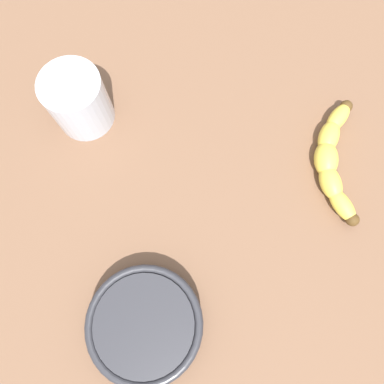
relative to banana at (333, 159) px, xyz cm
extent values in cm
cube|color=brown|center=(-9.22, -16.66, -3.36)|extent=(120.00, 120.00, 3.00)
ellipsoid|color=yellow|center=(-5.92, 4.56, 0.00)|extent=(5.11, 6.43, 2.67)
ellipsoid|color=yellow|center=(-3.61, 1.43, 0.00)|extent=(6.39, 6.42, 3.19)
ellipsoid|color=yellow|center=(-0.50, -0.92, 0.00)|extent=(6.93, 6.07, 3.71)
ellipsoid|color=yellow|center=(3.15, -2.27, 0.00)|extent=(6.40, 4.34, 3.19)
ellipsoid|color=yellow|center=(7.04, -2.52, 0.00)|extent=(6.07, 3.15, 2.67)
sphere|color=#513819|center=(-7.16, 6.90, 0.00)|extent=(2.04, 2.04, 2.04)
sphere|color=#513819|center=(9.67, -2.30, 0.00)|extent=(2.04, 2.04, 2.04)
cylinder|color=silver|center=(-24.82, -32.92, 3.08)|extent=(9.48, 9.48, 9.87)
cylinder|color=#EAA89E|center=(-24.82, -32.92, 2.88)|extent=(8.98, 8.98, 8.98)
cylinder|color=#2D2D33|center=(10.16, -36.64, 0.23)|extent=(13.84, 13.84, 4.17)
torus|color=#2D2D33|center=(10.16, -36.64, 1.71)|extent=(16.24, 16.24, 1.20)
camera|label=1|loc=(8.86, -28.82, 53.46)|focal=33.47mm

